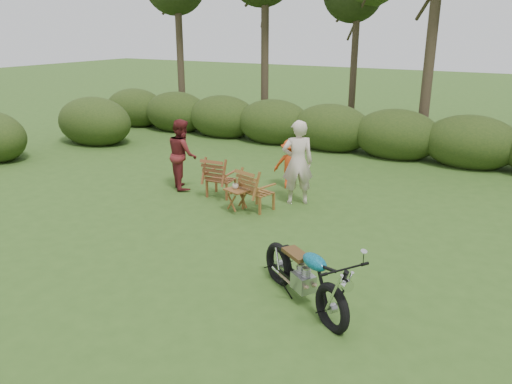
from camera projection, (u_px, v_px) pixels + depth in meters
The scene contains 10 objects.
ground at pixel (229, 291), 7.18m from camera, with size 80.00×80.00×0.00m, color #2E4E1A.
tree_line at pixel (432, 19), 13.77m from camera, with size 22.52×11.62×8.14m.
motorcycle at pixel (303, 302), 6.91m from camera, with size 1.91×0.73×1.09m, color #0E95BC, non-canonical shape.
lawn_chair_right at pixel (258, 209), 10.39m from camera, with size 0.62×0.62×0.90m, color brown, non-canonical shape.
lawn_chair_left at pixel (221, 196), 11.21m from camera, with size 0.63×0.63×0.92m, color brown, non-canonical shape.
side_table at pixel (237, 201), 10.18m from camera, with size 0.47×0.40×0.49m, color brown, non-canonical shape.
cup at pixel (235, 186), 10.13m from camera, with size 0.13×0.13×0.10m, color beige.
adult_a at pixel (297, 203), 10.77m from camera, with size 0.66×0.43×1.81m, color beige.
adult_b at pixel (184, 187), 11.80m from camera, with size 0.79×0.62×1.63m, color maroon.
child at pixel (289, 188), 11.79m from camera, with size 0.75×0.43×1.15m, color #C13C12.
Camera 1 is at (3.47, -5.34, 3.63)m, focal length 35.00 mm.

